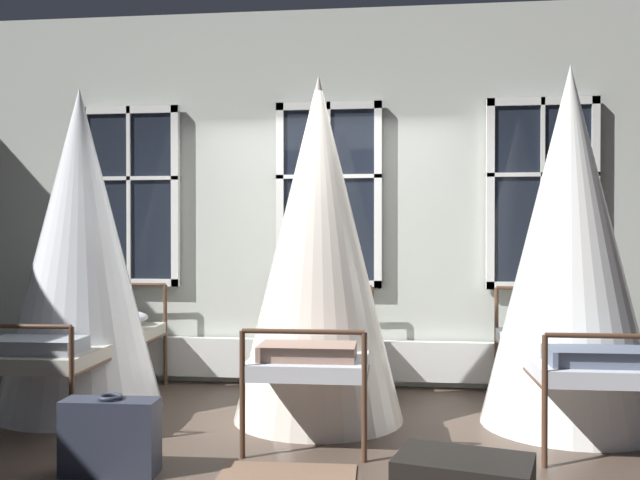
% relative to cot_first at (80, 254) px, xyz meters
% --- Properties ---
extents(ground, '(16.41, 16.41, 0.00)m').
position_rel_cot_first_xyz_m(ground, '(1.89, -0.26, -1.25)').
color(ground, '#4C3D33').
extents(back_wall_with_windows, '(8.78, 0.10, 3.50)m').
position_rel_cot_first_xyz_m(back_wall_with_windows, '(1.89, 1.19, 0.50)').
color(back_wall_with_windows, '#B2B7AD').
rests_on(back_wall_with_windows, ground).
extents(window_bank, '(4.81, 0.10, 2.55)m').
position_rel_cot_first_xyz_m(window_bank, '(1.89, 1.07, -0.23)').
color(window_bank, black).
rests_on(window_bank, ground).
extents(cot_first, '(1.29, 1.97, 2.58)m').
position_rel_cot_first_xyz_m(cot_first, '(0.00, 0.00, 0.00)').
color(cot_first, '#4C3323').
rests_on(cot_first, ground).
extents(cot_second, '(1.29, 1.97, 2.62)m').
position_rel_cot_first_xyz_m(cot_second, '(1.92, -0.03, 0.02)').
color(cot_second, '#4C3323').
rests_on(cot_second, ground).
extents(cot_third, '(1.29, 1.96, 2.66)m').
position_rel_cot_first_xyz_m(cot_third, '(3.78, -0.00, 0.04)').
color(cot_third, '#4C3323').
rests_on(cot_third, ground).
extents(rug_second, '(0.82, 0.58, 0.01)m').
position_rel_cot_first_xyz_m(rug_second, '(1.89, -1.36, -1.25)').
color(rug_second, brown).
rests_on(rug_second, ground).
extents(suitcase_dark, '(0.57, 0.23, 0.47)m').
position_rel_cot_first_xyz_m(suitcase_dark, '(0.85, -1.37, -1.03)').
color(suitcase_dark, '#2D3342').
rests_on(suitcase_dark, ground).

